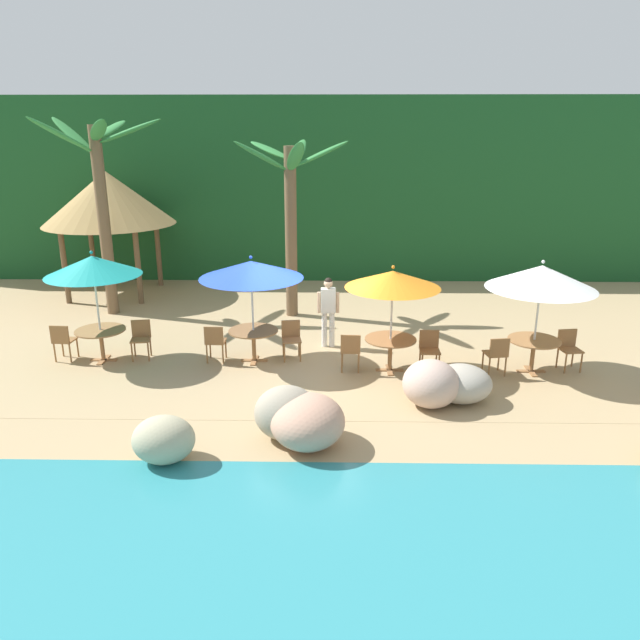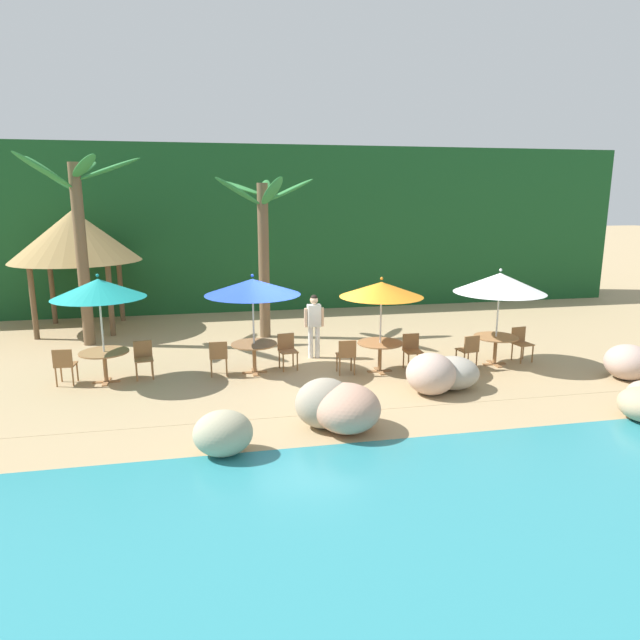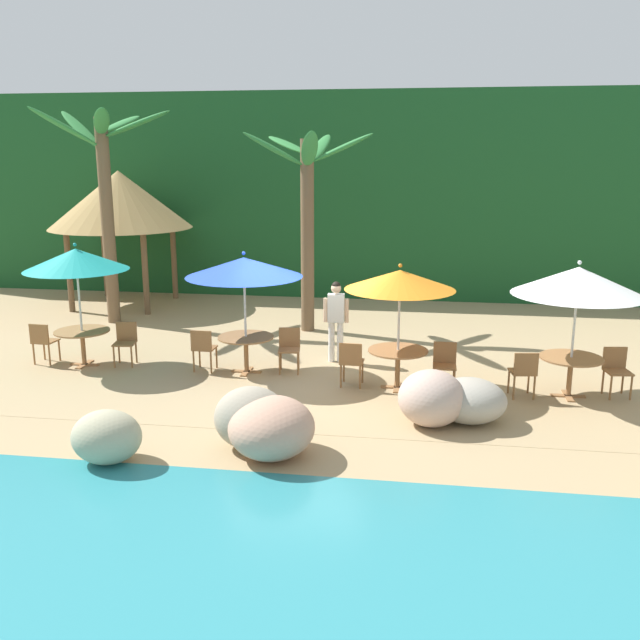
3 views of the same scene
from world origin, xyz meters
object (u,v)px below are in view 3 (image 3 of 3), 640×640
(umbrella_teal, at_px, (76,259))
(chair_teal_inland, at_px, (43,340))
(palapa_hut, at_px, (120,200))
(dining_table_blue, at_px, (246,343))
(umbrella_blue, at_px, (244,267))
(umbrella_orange, at_px, (400,280))
(chair_orange_seaward, at_px, (445,362))
(palm_tree_nearest, at_px, (105,182))
(dining_table_teal, at_px, (82,336))
(chair_teal_seaward, at_px, (126,340))
(waiter_in_white, at_px, (336,316))
(chair_blue_seaward, at_px, (289,346))
(palm_tree_second, at_px, (307,200))
(chair_orange_inland, at_px, (351,361))
(dining_table_white, at_px, (571,364))
(umbrella_white, at_px, (578,281))
(chair_white_inland, at_px, (524,371))
(dining_table_orange, at_px, (398,356))
(chair_blue_inland, at_px, (203,347))
(chair_white_seaward, at_px, (616,368))

(umbrella_teal, relative_size, chair_teal_inland, 2.90)
(chair_teal_inland, xyz_separation_m, palapa_hut, (-0.77, 5.77, 2.46))
(dining_table_blue, distance_m, palapa_hut, 7.96)
(umbrella_blue, height_order, dining_table_blue, umbrella_blue)
(umbrella_blue, distance_m, umbrella_orange, 3.04)
(palapa_hut, bearing_deg, chair_orange_seaward, -34.58)
(chair_teal_inland, xyz_separation_m, umbrella_orange, (7.27, -0.44, 1.52))
(palm_tree_nearest, bearing_deg, dining_table_teal, -74.28)
(umbrella_teal, height_order, chair_teal_seaward, umbrella_teal)
(palm_tree_nearest, relative_size, waiter_in_white, 3.14)
(chair_blue_seaward, height_order, palm_tree_second, palm_tree_second)
(waiter_in_white, bearing_deg, chair_teal_inland, -169.79)
(chair_teal_seaward, bearing_deg, chair_teal_inland, -171.61)
(chair_teal_seaward, distance_m, palapa_hut, 6.52)
(chair_blue_seaward, height_order, chair_orange_inland, same)
(dining_table_white, xyz_separation_m, waiter_in_white, (-4.39, 1.52, 0.37))
(dining_table_blue, bearing_deg, umbrella_white, -4.93)
(chair_blue_seaward, bearing_deg, waiter_in_white, 43.31)
(dining_table_blue, relative_size, chair_orange_seaward, 1.26)
(chair_teal_inland, relative_size, chair_orange_seaward, 1.00)
(dining_table_blue, height_order, palm_tree_nearest, palm_tree_nearest)
(umbrella_teal, distance_m, chair_blue_seaward, 4.57)
(dining_table_teal, relative_size, waiter_in_white, 0.65)
(dining_table_white, bearing_deg, umbrella_teal, 177.08)
(dining_table_blue, xyz_separation_m, waiter_in_white, (1.66, 0.99, 0.37))
(umbrella_teal, xyz_separation_m, dining_table_blue, (3.41, 0.04, -1.58))
(chair_orange_inland, bearing_deg, chair_teal_inland, 175.57)
(umbrella_orange, distance_m, chair_orange_inland, 1.75)
(dining_table_blue, height_order, chair_blue_seaward, chair_blue_seaward)
(umbrella_orange, relative_size, palm_tree_nearest, 0.44)
(chair_orange_seaward, relative_size, dining_table_white, 0.79)
(umbrella_teal, bearing_deg, chair_white_inland, -4.62)
(chair_teal_seaward, height_order, chair_orange_inland, same)
(chair_teal_inland, xyz_separation_m, dining_table_orange, (7.27, -0.44, 0.10))
(chair_blue_inland, relative_size, palm_tree_nearest, 0.16)
(chair_blue_seaward, relative_size, palapa_hut, 0.22)
(umbrella_white, height_order, palapa_hut, palapa_hut)
(chair_teal_inland, bearing_deg, umbrella_teal, 2.32)
(chair_blue_inland, distance_m, chair_white_inland, 6.10)
(umbrella_orange, bearing_deg, dining_table_orange, -20.56)
(chair_blue_inland, height_order, waiter_in_white, waiter_in_white)
(chair_teal_seaward, relative_size, chair_orange_seaward, 1.00)
(chair_teal_seaward, height_order, waiter_in_white, waiter_in_white)
(chair_blue_seaward, bearing_deg, umbrella_orange, -18.42)
(chair_teal_inland, distance_m, chair_white_seaward, 11.14)
(umbrella_blue, height_order, palm_tree_nearest, palm_tree_nearest)
(chair_teal_seaward, relative_size, chair_white_seaward, 1.00)
(umbrella_teal, xyz_separation_m, dining_table_orange, (6.41, -0.47, -1.58))
(dining_table_white, xyz_separation_m, chair_white_seaward, (0.83, 0.21, -0.10))
(dining_table_blue, xyz_separation_m, chair_white_inland, (5.22, -0.74, -0.10))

